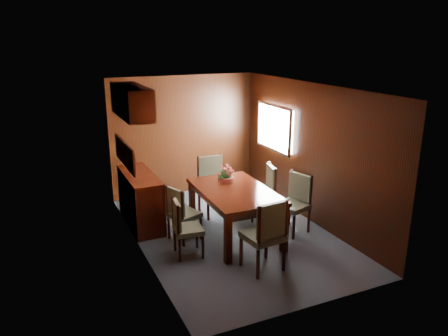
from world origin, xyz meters
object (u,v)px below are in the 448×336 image
dining_table (235,196)px  flower_centerpiece (226,174)px  chair_head (266,232)px  chair_right_near (295,200)px  sideboard (141,199)px  chair_left_near (184,225)px

dining_table → flower_centerpiece: (0.03, 0.43, 0.25)m
dining_table → chair_head: bearing=-93.1°
chair_right_near → flower_centerpiece: flower_centerpiece is taller
chair_right_near → flower_centerpiece: size_ratio=3.48×
sideboard → chair_head: bearing=-62.8°
sideboard → chair_right_near: bearing=-30.6°
dining_table → sideboard: bearing=140.3°
chair_right_near → flower_centerpiece: 1.23m
sideboard → chair_head: (1.17, -2.28, 0.14)m
dining_table → chair_right_near: chair_right_near is taller
chair_right_near → chair_head: 1.44m
chair_right_near → flower_centerpiece: (-0.96, 0.66, 0.38)m
dining_table → chair_head: 1.18m
sideboard → chair_head: size_ratio=1.32×
dining_table → chair_right_near: 1.03m
sideboard → dining_table: 1.70m
dining_table → chair_head: size_ratio=1.63×
chair_head → flower_centerpiece: 1.65m
chair_head → sideboard: bearing=111.2°
sideboard → chair_right_near: 2.63m
sideboard → chair_left_near: bearing=-78.1°
chair_right_near → chair_head: size_ratio=0.93×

